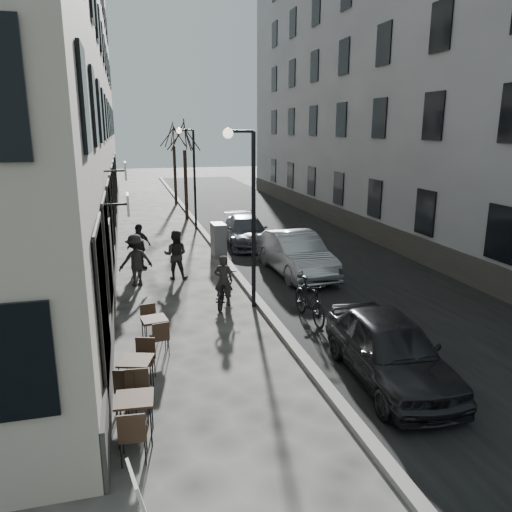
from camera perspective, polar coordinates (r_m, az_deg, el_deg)
name	(u,v)px	position (r m, az deg, el deg)	size (l,w,h in m)	color
ground	(336,417)	(9.61, 9.14, -17.73)	(120.00, 120.00, 0.00)	#32302E
road	(278,233)	(25.02, 2.56, 2.68)	(7.30, 60.00, 0.00)	black
kerb	(206,235)	(24.20, -5.73, 2.35)	(0.25, 60.00, 0.12)	slate
building_left	(54,57)	(24.20, -22.10, 20.34)	(4.00, 35.00, 16.00)	#AB9E8F
building_right	(385,68)	(27.33, 14.57, 20.10)	(4.00, 35.00, 16.00)	gray
streetlamp_near	(248,200)	(13.92, -0.98, 6.47)	(0.90, 0.28, 5.09)	black
streetlamp_far	(191,168)	(25.67, -7.46, 9.99)	(0.90, 0.28, 5.09)	black
tree_near	(184,136)	(28.59, -8.21, 13.42)	(2.40, 2.40, 5.70)	black
tree_far	(173,135)	(34.55, -9.42, 13.52)	(2.40, 2.40, 5.70)	black
bistro_set_a	(135,414)	(8.93, -13.64, -17.14)	(0.68, 1.57, 0.91)	black
bistro_set_b	(136,373)	(10.24, -13.51, -12.89)	(0.84, 1.54, 0.88)	black
bistro_set_c	(155,329)	(12.26, -11.52, -8.19)	(0.66, 1.46, 0.84)	black
utility_cabinet	(219,240)	(20.31, -4.31, 1.84)	(0.50, 0.91, 1.36)	slate
bicycle	(224,290)	(14.70, -3.72, -3.93)	(0.62, 1.77, 0.93)	black
cyclist_rider	(223,281)	(14.61, -3.74, -2.83)	(0.56, 0.36, 1.52)	black
pedestrian_near	(176,255)	(17.40, -9.18, 0.15)	(0.83, 0.65, 1.70)	black
pedestrian_mid	(136,260)	(16.87, -13.58, -0.47)	(1.12, 0.64, 1.73)	#272422
pedestrian_far	(139,247)	(18.82, -13.22, 1.04)	(1.00, 0.42, 1.71)	black
car_near	(390,349)	(10.72, 15.08, -10.24)	(1.66, 4.11, 1.40)	black
car_mid	(296,254)	(17.81, 4.57, 0.26)	(1.57, 4.51, 1.49)	#96989F
car_far	(246,231)	(22.26, -1.11, 2.86)	(1.76, 4.32, 1.25)	#3C3F47
moped	(309,300)	(13.55, 6.12, -5.07)	(0.55, 1.94, 1.17)	black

